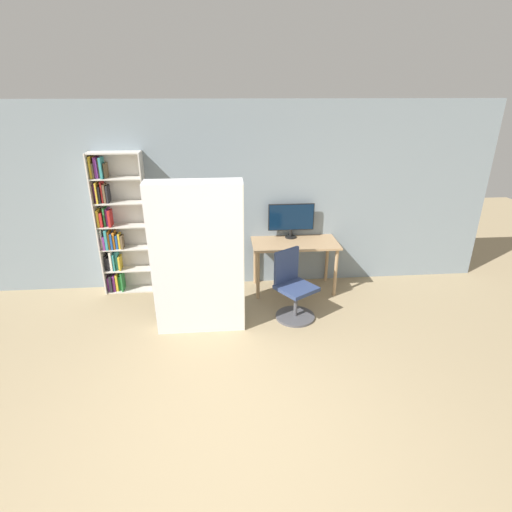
{
  "coord_description": "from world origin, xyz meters",
  "views": [
    {
      "loc": [
        -0.02,
        -2.39,
        2.81
      ],
      "look_at": [
        0.34,
        1.8,
        1.05
      ],
      "focal_mm": 28.0,
      "sensor_mm": 36.0,
      "label": 1
    }
  ],
  "objects_px": {
    "office_chair": "(293,291)",
    "monitor": "(291,218)",
    "bookshelf": "(118,227)",
    "mattress_near": "(198,260)"
  },
  "relations": [
    {
      "from": "office_chair",
      "to": "bookshelf",
      "type": "relative_size",
      "value": 0.45
    },
    {
      "from": "office_chair",
      "to": "monitor",
      "type": "bearing_deg",
      "value": 83.22
    },
    {
      "from": "bookshelf",
      "to": "mattress_near",
      "type": "distance_m",
      "value": 1.71
    },
    {
      "from": "bookshelf",
      "to": "mattress_near",
      "type": "relative_size",
      "value": 1.07
    },
    {
      "from": "monitor",
      "to": "office_chair",
      "type": "xyz_separation_m",
      "value": [
        -0.12,
        -0.99,
        -0.69
      ]
    },
    {
      "from": "monitor",
      "to": "office_chair",
      "type": "height_order",
      "value": "monitor"
    },
    {
      "from": "bookshelf",
      "to": "office_chair",
      "type": "bearing_deg",
      "value": -22.44
    },
    {
      "from": "monitor",
      "to": "mattress_near",
      "type": "xyz_separation_m",
      "value": [
        -1.31,
        -1.22,
        -0.1
      ]
    },
    {
      "from": "monitor",
      "to": "mattress_near",
      "type": "bearing_deg",
      "value": -137.05
    },
    {
      "from": "monitor",
      "to": "bookshelf",
      "type": "height_order",
      "value": "bookshelf"
    }
  ]
}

